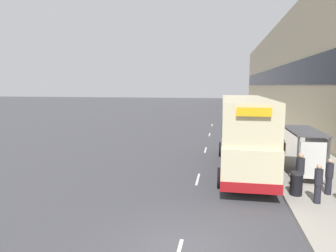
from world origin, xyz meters
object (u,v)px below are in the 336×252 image
at_px(bus_shelter, 308,145).
at_px(litter_bin, 296,183).
at_px(pedestrian_1, 282,153).
at_px(pedestrian_3, 329,176).
at_px(car_0, 228,103).
at_px(pedestrian_at_shelter, 318,183).
at_px(pedestrian_4, 300,173).
at_px(double_decker_bus_near, 244,133).

xyz_separation_m(bus_shelter, litter_bin, (-1.22, -3.11, -1.21)).
relative_size(bus_shelter, pedestrian_1, 2.43).
bearing_deg(pedestrian_3, car_0, 93.44).
bearing_deg(pedestrian_at_shelter, pedestrian_4, 111.06).
distance_m(bus_shelter, pedestrian_1, 1.98).
distance_m(double_decker_bus_near, pedestrian_4, 4.49).
distance_m(double_decker_bus_near, car_0, 53.29).
xyz_separation_m(pedestrian_1, pedestrian_3, (1.21, -4.27, -0.04)).
relative_size(pedestrian_1, pedestrian_4, 0.93).
bearing_deg(pedestrian_1, double_decker_bus_near, -165.37).
bearing_deg(litter_bin, bus_shelter, 68.54).
xyz_separation_m(pedestrian_3, pedestrian_4, (-1.25, -0.02, 0.11)).
xyz_separation_m(double_decker_bus_near, litter_bin, (2.08, -4.00, -1.61)).
distance_m(car_0, pedestrian_at_shelter, 58.17).
bearing_deg(litter_bin, pedestrian_1, 87.03).
relative_size(pedestrian_1, litter_bin, 1.65).
relative_size(pedestrian_at_shelter, litter_bin, 1.60).
distance_m(double_decker_bus_near, pedestrian_at_shelter, 5.70).
distance_m(car_0, pedestrian_3, 57.03).
relative_size(double_decker_bus_near, pedestrian_1, 6.02).
height_order(double_decker_bus_near, car_0, double_decker_bus_near).
bearing_deg(pedestrian_4, pedestrian_at_shelter, -68.94).
height_order(car_0, pedestrian_at_shelter, pedestrian_at_shelter).
xyz_separation_m(bus_shelter, pedestrian_at_shelter, (-0.57, -3.95, -0.88)).
height_order(double_decker_bus_near, litter_bin, double_decker_bus_near).
height_order(pedestrian_1, litter_bin, pedestrian_1).
bearing_deg(pedestrian_3, pedestrian_at_shelter, -124.19).
height_order(pedestrian_at_shelter, litter_bin, pedestrian_at_shelter).
relative_size(pedestrian_at_shelter, pedestrian_4, 0.90).
height_order(double_decker_bus_near, pedestrian_1, double_decker_bus_near).
distance_m(bus_shelter, pedestrian_at_shelter, 4.09).
bearing_deg(car_0, pedestrian_at_shelter, -87.42).
bearing_deg(pedestrian_1, car_0, 92.40).
bearing_deg(bus_shelter, pedestrian_3, -85.29).
relative_size(pedestrian_3, pedestrian_4, 0.89).
height_order(double_decker_bus_near, pedestrian_3, double_decker_bus_near).
xyz_separation_m(double_decker_bus_near, car_0, (0.10, 53.27, -1.44)).
height_order(double_decker_bus_near, pedestrian_at_shelter, double_decker_bus_near).
xyz_separation_m(car_0, pedestrian_1, (2.21, -52.67, 0.18)).
relative_size(car_0, pedestrian_3, 2.65).
distance_m(pedestrian_at_shelter, pedestrian_4, 1.24).
bearing_deg(bus_shelter, pedestrian_4, -110.04).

